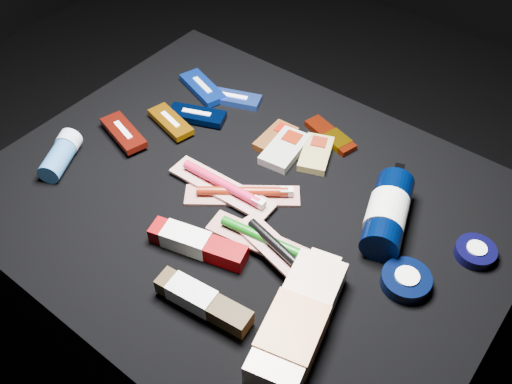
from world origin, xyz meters
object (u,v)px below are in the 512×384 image
Objects in this scene: lotion_bottle at (388,213)px; deodorant_stick at (61,155)px; bodywash_bottle at (297,323)px; toothpaste_carton_red at (194,243)px.

lotion_bottle reaches higher than deodorant_stick.
bodywash_bottle is at bearing -109.24° from lotion_bottle.
deodorant_stick is at bearing 164.26° from bodywash_bottle.
lotion_bottle reaches higher than bodywash_bottle.
bodywash_bottle is 0.60m from deodorant_stick.
bodywash_bottle is at bearing -20.68° from toothpaste_carton_red.
lotion_bottle is 0.35m from toothpaste_carton_red.
deodorant_stick reaches higher than toothpaste_carton_red.
lotion_bottle is 0.87× the size of bodywash_bottle.
deodorant_stick is (-0.59, 0.02, -0.00)m from bodywash_bottle.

